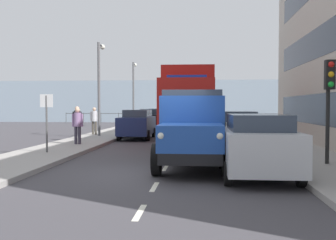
# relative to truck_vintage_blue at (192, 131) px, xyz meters

# --- Properties ---
(ground_plane) EXTENTS (80.00, 80.00, 0.00)m
(ground_plane) POSITION_rel_truck_vintage_blue_xyz_m (0.84, -9.49, -1.18)
(ground_plane) COLOR #423F44
(sidewalk_left) EXTENTS (2.75, 43.29, 0.15)m
(sidewalk_left) POSITION_rel_truck_vintage_blue_xyz_m (-4.12, -9.49, -1.10)
(sidewalk_left) COLOR #9E9993
(sidewalk_left) RESTS_ON ground_plane
(sidewalk_right) EXTENTS (2.75, 43.29, 0.15)m
(sidewalk_right) POSITION_rel_truck_vintage_blue_xyz_m (5.80, -9.49, -1.10)
(sidewalk_right) COLOR #9E9993
(sidewalk_right) RESTS_ON ground_plane
(road_centreline_markings) EXTENTS (0.12, 39.65, 0.01)m
(road_centreline_markings) POSITION_rel_truck_vintage_blue_xyz_m (0.84, -8.96, -1.17)
(road_centreline_markings) COLOR silver
(road_centreline_markings) RESTS_ON ground_plane
(sea_horizon) EXTENTS (80.00, 0.80, 5.00)m
(sea_horizon) POSITION_rel_truck_vintage_blue_xyz_m (0.84, -34.13, 1.32)
(sea_horizon) COLOR #8C9EAD
(sea_horizon) RESTS_ON ground_plane
(seawall_railing) EXTENTS (28.08, 0.08, 1.20)m
(seawall_railing) POSITION_rel_truck_vintage_blue_xyz_m (0.84, -30.53, -0.26)
(seawall_railing) COLOR #4C5156
(seawall_railing) RESTS_ON ground_plane
(truck_vintage_blue) EXTENTS (2.17, 5.64, 2.43)m
(truck_vintage_blue) POSITION_rel_truck_vintage_blue_xyz_m (0.00, 0.00, 0.00)
(truck_vintage_blue) COLOR black
(truck_vintage_blue) RESTS_ON ground_plane
(lorry_cargo_red) EXTENTS (2.58, 8.20, 3.87)m
(lorry_cargo_red) POSITION_rel_truck_vintage_blue_xyz_m (0.36, -7.92, 0.90)
(lorry_cargo_red) COLOR red
(lorry_cargo_red) RESTS_ON ground_plane
(car_silver_kerbside_near) EXTENTS (1.92, 4.10, 1.72)m
(car_silver_kerbside_near) POSITION_rel_truck_vintage_blue_xyz_m (-1.79, 1.33, -0.28)
(car_silver_kerbside_near) COLOR #B7BABF
(car_silver_kerbside_near) RESTS_ON ground_plane
(car_white_kerbside_1) EXTENTS (1.80, 4.28, 1.72)m
(car_white_kerbside_1) POSITION_rel_truck_vintage_blue_xyz_m (-1.79, -4.72, -0.28)
(car_white_kerbside_1) COLOR white
(car_white_kerbside_1) RESTS_ON ground_plane
(car_navy_oppositeside_0) EXTENTS (1.81, 4.24, 1.72)m
(car_navy_oppositeside_0) POSITION_rel_truck_vintage_blue_xyz_m (3.48, -10.65, -0.28)
(car_navy_oppositeside_0) COLOR navy
(car_navy_oppositeside_0) RESTS_ON ground_plane
(car_black_oppositeside_1) EXTENTS (1.92, 4.04, 1.72)m
(car_black_oppositeside_1) POSITION_rel_truck_vintage_blue_xyz_m (3.48, -17.25, -0.28)
(car_black_oppositeside_1) COLOR black
(car_black_oppositeside_1) RESTS_ON ground_plane
(car_teal_oppositeside_2) EXTENTS (1.94, 4.61, 1.72)m
(car_teal_oppositeside_2) POSITION_rel_truck_vintage_blue_xyz_m (3.48, -22.69, -0.28)
(car_teal_oppositeside_2) COLOR #1E6670
(car_teal_oppositeside_2) RESTS_ON ground_plane
(pedestrian_near_railing) EXTENTS (0.53, 0.34, 1.71)m
(pedestrian_near_railing) POSITION_rel_truck_vintage_blue_xyz_m (5.53, -5.83, -0.02)
(pedestrian_near_railing) COLOR #383342
(pedestrian_near_railing) RESTS_ON sidewalk_right
(pedestrian_by_lamp) EXTENTS (0.53, 0.34, 1.78)m
(pedestrian_by_lamp) POSITION_rel_truck_vintage_blue_xyz_m (6.58, -9.01, 0.02)
(pedestrian_by_lamp) COLOR #383342
(pedestrian_by_lamp) RESTS_ON sidewalk_right
(pedestrian_in_dark_coat) EXTENTS (0.53, 0.34, 1.71)m
(pedestrian_in_dark_coat) POSITION_rel_truck_vintage_blue_xyz_m (6.43, -11.95, -0.02)
(pedestrian_in_dark_coat) COLOR #4C473D
(pedestrian_in_dark_coat) RESTS_ON sidewalk_right
(traffic_light_near) EXTENTS (0.28, 0.41, 3.20)m
(traffic_light_near) POSITION_rel_truck_vintage_blue_xyz_m (-4.18, -0.26, 1.29)
(traffic_light_near) COLOR black
(traffic_light_near) RESTS_ON sidewalk_left
(lamp_post_promenade) EXTENTS (0.32, 1.14, 5.65)m
(lamp_post_promenade) POSITION_rel_truck_vintage_blue_xyz_m (5.90, -11.29, 2.39)
(lamp_post_promenade) COLOR #59595B
(lamp_post_promenade) RESTS_ON sidewalk_right
(lamp_post_far) EXTENTS (0.32, 1.14, 5.69)m
(lamp_post_far) POSITION_rel_truck_vintage_blue_xyz_m (5.72, -22.36, 2.42)
(lamp_post_far) COLOR #59595B
(lamp_post_far) RESTS_ON sidewalk_right
(street_sign) EXTENTS (0.50, 0.07, 2.25)m
(street_sign) POSITION_rel_truck_vintage_blue_xyz_m (5.69, -2.53, 0.50)
(street_sign) COLOR #4C4C4C
(street_sign) RESTS_ON sidewalk_right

